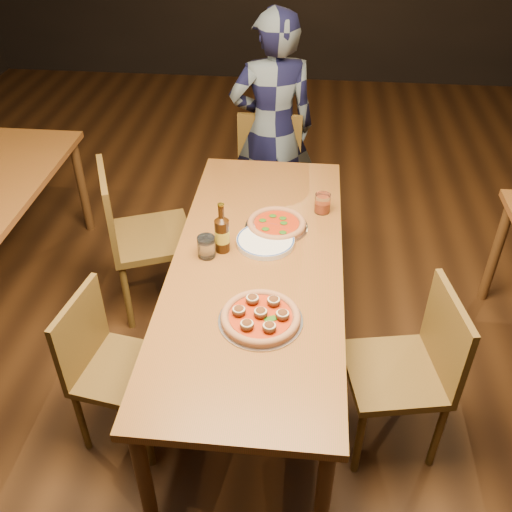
# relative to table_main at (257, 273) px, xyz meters

# --- Properties ---
(ground) EXTENTS (9.00, 9.00, 0.00)m
(ground) POSITION_rel_table_main_xyz_m (0.00, 0.00, -0.68)
(ground) COLOR black
(room_shell) EXTENTS (9.00, 9.00, 9.00)m
(room_shell) POSITION_rel_table_main_xyz_m (0.00, 0.00, 1.18)
(room_shell) COLOR black
(room_shell) RESTS_ON ground
(table_main) EXTENTS (0.80, 2.00, 0.75)m
(table_main) POSITION_rel_table_main_xyz_m (0.00, 0.00, 0.00)
(table_main) COLOR brown
(table_main) RESTS_ON ground
(chair_main_nw) EXTENTS (0.44, 0.44, 0.83)m
(chair_main_nw) POSITION_rel_table_main_xyz_m (-0.57, -0.43, -0.26)
(chair_main_nw) COLOR #564016
(chair_main_nw) RESTS_ON ground
(chair_main_sw) EXTENTS (0.59, 0.59, 0.97)m
(chair_main_sw) POSITION_rel_table_main_xyz_m (-0.67, 0.52, -0.19)
(chair_main_sw) COLOR #564016
(chair_main_sw) RESTS_ON ground
(chair_main_e) EXTENTS (0.49, 0.49, 0.89)m
(chair_main_e) POSITION_rel_table_main_xyz_m (0.65, -0.35, -0.23)
(chair_main_e) COLOR #564016
(chair_main_e) RESTS_ON ground
(chair_end) EXTENTS (0.43, 0.43, 0.92)m
(chair_end) POSITION_rel_table_main_xyz_m (-0.05, 1.20, -0.22)
(chair_end) COLOR #564016
(chair_end) RESTS_ON ground
(pizza_meatball) EXTENTS (0.35, 0.35, 0.06)m
(pizza_meatball) POSITION_rel_table_main_xyz_m (0.05, -0.40, 0.10)
(pizza_meatball) COLOR #B7B7BF
(pizza_meatball) RESTS_ON table_main
(pizza_margherita) EXTENTS (0.32, 0.32, 0.04)m
(pizza_margherita) POSITION_rel_table_main_xyz_m (0.07, 0.29, 0.09)
(pizza_margherita) COLOR #B7B7BF
(pizza_margherita) RESTS_ON table_main
(plate_stack) EXTENTS (0.28, 0.28, 0.03)m
(plate_stack) POSITION_rel_table_main_xyz_m (0.03, 0.15, 0.09)
(plate_stack) COLOR white
(plate_stack) RESTS_ON table_main
(beer_bottle) EXTENTS (0.07, 0.07, 0.25)m
(beer_bottle) POSITION_rel_table_main_xyz_m (-0.17, 0.07, 0.16)
(beer_bottle) COLOR black
(beer_bottle) RESTS_ON table_main
(water_glass) EXTENTS (0.08, 0.08, 0.11)m
(water_glass) POSITION_rel_table_main_xyz_m (-0.24, 0.02, 0.12)
(water_glass) COLOR white
(water_glass) RESTS_ON table_main
(amber_glass) EXTENTS (0.08, 0.08, 0.10)m
(amber_glass) POSITION_rel_table_main_xyz_m (0.30, 0.47, 0.12)
(amber_glass) COLOR #AD3913
(amber_glass) RESTS_ON table_main
(diner) EXTENTS (0.64, 0.50, 1.56)m
(diner) POSITION_rel_table_main_xyz_m (-0.03, 1.38, 0.10)
(diner) COLOR black
(diner) RESTS_ON ground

